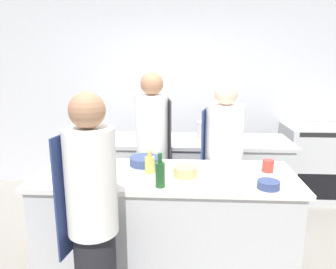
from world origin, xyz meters
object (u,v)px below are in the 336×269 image
Objects in this scene: bowl_ceramic_blue at (219,168)px; bowl_wooden_salad at (185,172)px; bottle_vinegar at (78,163)px; bottle_sauce at (150,164)px; chef_at_prep_near at (93,220)px; chef_at_stove at (153,156)px; oven_range at (317,162)px; stockpot at (207,130)px; bottle_cooking_oil at (66,170)px; bowl_mixing_large at (268,185)px; cup at (268,166)px; chef_at_pass_far at (223,167)px; bottle_wine at (79,160)px; bowl_prep_small at (145,161)px; bottle_olive_oil at (160,174)px.

bowl_wooden_salad is at bearing -156.32° from bowl_ceramic_blue.
bottle_sauce is at bearing 15.41° from bottle_vinegar.
chef_at_prep_near is 0.97× the size of chef_at_stove.
bowl_ceramic_blue is at bearing 36.38° from chef_at_stove.
stockpot is (-1.51, -0.47, 0.53)m from oven_range.
chef_at_stove is 0.80m from bowl_wooden_salad.
bottle_cooking_oil is 1.80× the size of bowl_mixing_large.
bowl_ceramic_blue is (1.13, 0.21, -0.09)m from bottle_vinegar.
cup is at bearing -69.78° from stockpot.
oven_range is at bearing 40.11° from bottle_sauce.
chef_at_pass_far is 1.38m from bottle_wine.
bottle_cooking_oil reaches higher than bottle_wine.
chef_at_prep_near is 0.91m from bowl_prep_small.
oven_range is 2.29m from bowl_ceramic_blue.
chef_at_prep_near is at bearing -52.14° from bottle_cooking_oil.
oven_range is 3.80× the size of bottle_olive_oil.
bowl_mixing_large is 0.87× the size of bowl_ceramic_blue.
bottle_cooking_oil is 0.92m from bowl_wooden_salad.
bottle_olive_oil is 0.80m from bowl_mixing_large.
chef_at_stove is 1.05× the size of chef_at_pass_far.
bottle_cooking_oil is (-2.66, -2.02, 0.55)m from oven_range.
chef_at_prep_near is 10.29× the size of bowl_mixing_large.
oven_range is 1.88m from chef_at_pass_far.
bowl_prep_small is at bearing 35.93° from bottle_vinegar.
oven_range is 3.38× the size of bottle_cooking_oil.
stockpot is (-0.44, 1.18, 0.05)m from cup.
bowl_prep_small is 1.23m from stockpot.
bottle_wine reaches higher than bowl_mixing_large.
cup reaches higher than bowl_wooden_salad.
chef_at_stove reaches higher than oven_range.
chef_at_stove is 0.86m from stockpot.
chef_at_prep_near reaches higher than oven_range.
chef_at_pass_far is 5.40× the size of bottle_vinegar.
chef_at_prep_near reaches higher than bottle_wine.
chef_at_pass_far is 5.63× the size of bottle_cooking_oil.
chef_at_prep_near is at bearing -64.01° from bottle_vinegar.
chef_at_stove is 10.65× the size of bowl_mixing_large.
chef_at_stove is at bearing -0.77° from chef_at_prep_near.
chef_at_pass_far is at bearing 56.22° from bottle_olive_oil.
bottle_vinegar is 1.58× the size of bowl_wooden_salad.
bottle_sauce is at bearing -13.67° from chef_at_prep_near.
oven_range is 2.38m from bowl_mixing_large.
bowl_prep_small is (0.51, 0.23, -0.08)m from bottle_wine.
chef_at_stove is 8.96× the size of bowl_wooden_salad.
bowl_mixing_large is (0.79, 0.01, -0.07)m from bottle_olive_oil.
bottle_sauce is (-0.66, -0.53, 0.19)m from chef_at_pass_far.
oven_range is 3.27m from bottle_vinegar.
stockpot is (1.10, 1.41, -0.02)m from bottle_vinegar.
chef_at_stove is 6.76× the size of stockpot.
bottle_wine reaches higher than stockpot.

